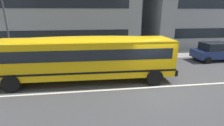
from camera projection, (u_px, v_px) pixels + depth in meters
name	position (u px, v px, depth m)	size (l,w,h in m)	color
ground_plane	(155.00, 87.00, 9.64)	(400.00, 400.00, 0.00)	#424244
sidewalk_far	(127.00, 56.00, 16.61)	(120.00, 3.00, 0.01)	gray
lane_centreline	(155.00, 87.00, 9.64)	(110.00, 0.16, 0.01)	silver
school_bus	(82.00, 55.00, 10.15)	(12.58, 3.14, 2.80)	yellow
parked_car_dark_blue_beside_sign	(215.00, 51.00, 14.75)	(3.94, 1.96, 1.64)	navy
street_lamp	(4.00, 11.00, 13.34)	(0.44, 0.44, 6.80)	#38383D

